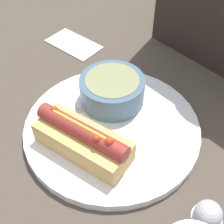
% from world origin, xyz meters
% --- Properties ---
extents(ground_plane, '(4.00, 4.00, 0.00)m').
position_xyz_m(ground_plane, '(0.00, 0.00, 0.00)').
color(ground_plane, '#4C4238').
extents(dinner_plate, '(0.29, 0.29, 0.02)m').
position_xyz_m(dinner_plate, '(0.00, 0.00, 0.01)').
color(dinner_plate, white).
rests_on(dinner_plate, ground_plane).
extents(hot_dog, '(0.16, 0.09, 0.06)m').
position_xyz_m(hot_dog, '(0.01, -0.07, 0.04)').
color(hot_dog, '#DBAD60').
rests_on(hot_dog, dinner_plate).
extents(soup_bowl, '(0.11, 0.11, 0.05)m').
position_xyz_m(soup_bowl, '(-0.04, 0.04, 0.04)').
color(soup_bowl, slate).
rests_on(soup_bowl, dinner_plate).
extents(spoon, '(0.07, 0.15, 0.01)m').
position_xyz_m(spoon, '(-0.04, 0.03, 0.02)').
color(spoon, '#B7B7BC').
rests_on(spoon, dinner_plate).
extents(napkin, '(0.13, 0.08, 0.01)m').
position_xyz_m(napkin, '(-0.25, 0.10, 0.00)').
color(napkin, white).
rests_on(napkin, ground_plane).
extents(salt_shaker, '(0.04, 0.04, 0.08)m').
position_xyz_m(salt_shaker, '(0.21, -0.04, 0.04)').
color(salt_shaker, silver).
rests_on(salt_shaker, ground_plane).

